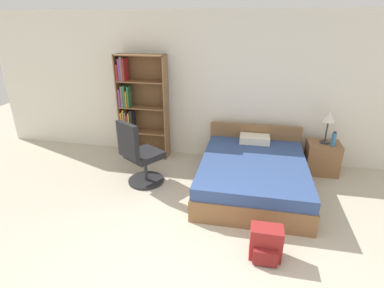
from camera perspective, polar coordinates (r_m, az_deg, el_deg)
name	(u,v)px	position (r m, az deg, el deg)	size (l,w,h in m)	color
wall_back	(224,89)	(5.43, 6.06, 10.46)	(9.00, 0.06, 2.60)	silver
bookshelf	(137,107)	(5.63, -10.45, 6.91)	(0.89, 0.30, 1.89)	brown
bed	(253,173)	(4.72, 11.47, -5.39)	(1.58, 2.01, 0.73)	brown
office_chair	(140,157)	(4.69, -9.93, -2.44)	(0.69, 0.72, 1.06)	#232326
nightstand	(322,158)	(5.52, 23.50, -2.40)	(0.52, 0.44, 0.54)	brown
table_lamp	(329,118)	(5.29, 24.62, 4.47)	(0.21, 0.21, 0.55)	#333333
water_bottle	(334,139)	(5.31, 25.37, 0.85)	(0.07, 0.07, 0.24)	teal
backpack_red	(266,244)	(3.51, 13.87, -17.96)	(0.34, 0.29, 0.38)	maroon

